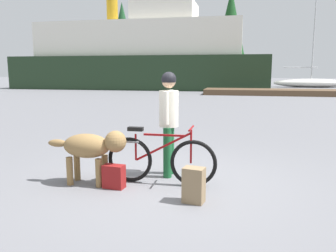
# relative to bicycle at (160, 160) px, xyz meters

# --- Properties ---
(ground_plane) EXTENTS (160.00, 160.00, 0.00)m
(ground_plane) POSITION_rel_bicycle_xyz_m (0.16, 0.05, -0.39)
(ground_plane) COLOR slate
(bicycle) EXTENTS (1.74, 0.44, 0.92)m
(bicycle) POSITION_rel_bicycle_xyz_m (0.00, 0.00, 0.00)
(bicycle) COLOR black
(bicycle) RESTS_ON ground_plane
(person_cyclist) EXTENTS (0.32, 0.53, 1.75)m
(person_cyclist) POSITION_rel_bicycle_xyz_m (0.04, 0.46, 0.67)
(person_cyclist) COLOR #19592D
(person_cyclist) RESTS_ON ground_plane
(dog) EXTENTS (1.30, 0.44, 0.86)m
(dog) POSITION_rel_bicycle_xyz_m (-1.04, -0.22, 0.20)
(dog) COLOR olive
(dog) RESTS_ON ground_plane
(backpack) EXTENTS (0.31, 0.25, 0.48)m
(backpack) POSITION_rel_bicycle_xyz_m (0.62, -0.66, -0.15)
(backpack) COLOR #8C7251
(backpack) RESTS_ON ground_plane
(handbag_pannier) EXTENTS (0.34, 0.22, 0.36)m
(handbag_pannier) POSITION_rel_bicycle_xyz_m (-0.64, -0.34, -0.21)
(handbag_pannier) COLOR maroon
(handbag_pannier) RESTS_ON ground_plane
(dock_pier) EXTENTS (14.12, 2.96, 0.40)m
(dock_pier) POSITION_rel_bicycle_xyz_m (5.55, 21.33, -0.19)
(dock_pier) COLOR brown
(dock_pier) RESTS_ON ground_plane
(ferry_boat) EXTENTS (24.35, 7.84, 8.69)m
(ferry_boat) POSITION_rel_bicycle_xyz_m (-8.52, 28.23, 2.66)
(ferry_boat) COLOR #1E331E
(ferry_boat) RESTS_ON ground_plane
(sailboat_moored) EXTENTS (7.67, 2.15, 8.89)m
(sailboat_moored) POSITION_rel_bicycle_xyz_m (8.39, 33.95, 0.11)
(sailboat_moored) COLOR silver
(sailboat_moored) RESTS_ON ground_plane
(pine_tree_far_left) EXTENTS (3.99, 3.99, 10.85)m
(pine_tree_far_left) POSITION_rel_bicycle_xyz_m (-14.89, 40.50, 6.25)
(pine_tree_far_left) COLOR #4C331E
(pine_tree_far_left) RESTS_ON ground_plane
(pine_tree_center) EXTENTS (3.93, 3.93, 11.52)m
(pine_tree_center) POSITION_rel_bicycle_xyz_m (-0.34, 38.35, 6.64)
(pine_tree_center) COLOR #4C331E
(pine_tree_center) RESTS_ON ground_plane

